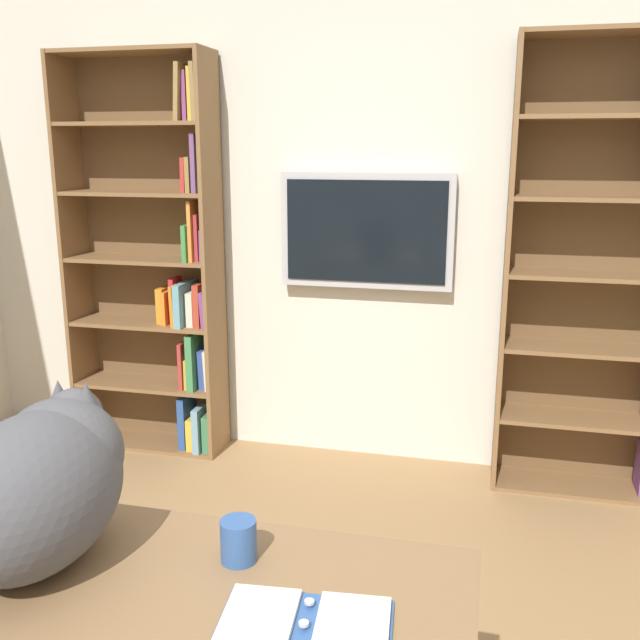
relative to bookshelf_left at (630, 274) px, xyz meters
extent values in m
cube|color=silver|center=(1.27, -0.17, 0.27)|extent=(4.52, 0.06, 2.70)
cube|color=brown|center=(0.55, 0.02, -0.01)|extent=(0.02, 0.28, 2.13)
cube|color=brown|center=(0.10, -0.11, -0.01)|extent=(0.91, 0.01, 2.13)
cube|color=brown|center=(0.10, 0.02, -1.07)|extent=(0.87, 0.27, 0.02)
cube|color=brown|center=(0.10, 0.02, -0.72)|extent=(0.87, 0.27, 0.02)
cube|color=brown|center=(0.10, 0.02, -0.36)|extent=(0.87, 0.27, 0.02)
cube|color=brown|center=(0.10, 0.02, -0.01)|extent=(0.87, 0.27, 0.02)
cube|color=brown|center=(0.10, 0.02, 0.34)|extent=(0.87, 0.27, 0.02)
cube|color=brown|center=(0.10, 0.02, 0.69)|extent=(0.87, 0.27, 0.02)
cube|color=brown|center=(0.10, 0.02, 1.05)|extent=(0.87, 0.27, 0.02)
cube|color=brown|center=(2.03, 0.02, -0.02)|extent=(0.02, 0.28, 2.12)
cube|color=brown|center=(2.84, 0.02, -0.02)|extent=(0.02, 0.28, 2.12)
cube|color=brown|center=(2.43, -0.11, -0.02)|extent=(0.83, 0.01, 2.12)
cube|color=brown|center=(2.43, 0.02, -1.07)|extent=(0.79, 0.27, 0.02)
cube|color=brown|center=(2.43, 0.02, -0.72)|extent=(0.79, 0.27, 0.02)
cube|color=brown|center=(2.43, 0.02, -0.37)|extent=(0.79, 0.27, 0.02)
cube|color=brown|center=(2.43, 0.02, -0.02)|extent=(0.79, 0.27, 0.02)
cube|color=brown|center=(2.43, 0.02, 0.33)|extent=(0.79, 0.27, 0.02)
cube|color=brown|center=(2.43, 0.02, 0.68)|extent=(0.79, 0.27, 0.02)
cube|color=brown|center=(2.43, 0.02, 1.03)|extent=(0.79, 0.27, 0.02)
cube|color=#3D7F50|center=(2.07, 0.02, -0.95)|extent=(0.04, 0.22, 0.21)
cube|color=#6D99B2|center=(2.12, 0.04, -0.93)|extent=(0.04, 0.24, 0.25)
cube|color=gold|center=(2.17, 0.02, -0.97)|extent=(0.04, 0.22, 0.18)
cube|color=#2B4D92|center=(2.22, 0.03, -0.91)|extent=(0.04, 0.19, 0.29)
cube|color=silver|center=(2.06, 0.03, -0.60)|extent=(0.03, 0.16, 0.22)
cube|color=#384F9F|center=(2.10, 0.03, -0.60)|extent=(0.04, 0.12, 0.21)
cube|color=#3E844E|center=(2.14, 0.03, -0.55)|extent=(0.04, 0.23, 0.31)
cube|color=gold|center=(2.18, 0.04, -0.63)|extent=(0.02, 0.14, 0.16)
cube|color=#AB3433|center=(2.20, 0.04, -0.58)|extent=(0.02, 0.18, 0.25)
cube|color=#7F4087|center=(2.06, 0.03, -0.26)|extent=(0.03, 0.21, 0.19)
cube|color=#B23D27|center=(2.10, 0.03, -0.24)|extent=(0.03, 0.18, 0.23)
cube|color=beige|center=(2.14, 0.04, -0.27)|extent=(0.04, 0.14, 0.18)
cube|color=#629BAD|center=(2.19, 0.04, -0.24)|extent=(0.04, 0.24, 0.23)
cube|color=orange|center=(2.23, 0.03, -0.25)|extent=(0.02, 0.22, 0.22)
cube|color=red|center=(2.26, 0.01, -0.24)|extent=(0.03, 0.12, 0.25)
cube|color=orange|center=(2.29, 0.04, -0.27)|extent=(0.02, 0.15, 0.18)
cube|color=orange|center=(2.33, 0.02, -0.26)|extent=(0.04, 0.12, 0.19)
cube|color=#814C82|center=(2.06, 0.02, 0.07)|extent=(0.02, 0.18, 0.16)
cube|color=#AD3538|center=(2.09, 0.01, 0.11)|extent=(0.02, 0.17, 0.24)
cube|color=orange|center=(2.12, 0.03, 0.15)|extent=(0.02, 0.20, 0.31)
cube|color=#3C8541|center=(2.14, 0.03, 0.09)|extent=(0.02, 0.22, 0.19)
cube|color=#35843C|center=(2.06, 0.02, 0.49)|extent=(0.03, 0.14, 0.31)
cube|color=#754A7D|center=(2.09, 0.04, 0.49)|extent=(0.02, 0.16, 0.29)
cube|color=olive|center=(2.12, 0.03, 0.43)|extent=(0.02, 0.18, 0.18)
cube|color=#B82F32|center=(2.15, 0.03, 0.43)|extent=(0.02, 0.16, 0.17)
cube|color=olive|center=(2.06, 0.03, 0.83)|extent=(0.03, 0.22, 0.27)
cube|color=gold|center=(2.09, 0.04, 0.82)|extent=(0.02, 0.14, 0.26)
cube|color=#86437F|center=(2.12, 0.04, 0.81)|extent=(0.02, 0.15, 0.24)
cube|color=olive|center=(2.15, 0.03, 0.83)|extent=(0.04, 0.23, 0.28)
cube|color=#B7B7BC|center=(1.24, -0.09, 0.15)|extent=(0.88, 0.06, 0.58)
cube|color=black|center=(1.24, -0.05, 0.15)|extent=(0.81, 0.01, 0.51)
cube|color=olive|center=(1.34, 2.32, -0.33)|extent=(1.46, 0.70, 0.03)
ellipsoid|color=#4C4C51|center=(1.54, 2.26, -0.15)|extent=(0.33, 0.48, 0.34)
ellipsoid|color=#4C4C51|center=(1.54, 2.15, -0.11)|extent=(0.28, 0.26, 0.25)
sphere|color=#4C4C51|center=(1.54, 2.09, -0.04)|extent=(0.13, 0.13, 0.13)
cone|color=#4C4C51|center=(1.50, 2.09, 0.01)|extent=(0.06, 0.06, 0.07)
cone|color=#4C4C51|center=(1.57, 2.09, 0.01)|extent=(0.06, 0.06, 0.07)
cone|color=beige|center=(1.50, 2.10, 0.00)|extent=(0.03, 0.03, 0.05)
cone|color=beige|center=(1.57, 2.10, 0.00)|extent=(0.03, 0.03, 0.05)
cube|color=#335999|center=(0.83, 2.33, -0.32)|extent=(0.17, 0.23, 0.01)
cube|color=#335999|center=(1.01, 2.35, -0.32)|extent=(0.17, 0.23, 0.01)
cube|color=#335999|center=(0.92, 2.34, -0.32)|extent=(0.05, 0.22, 0.01)
cube|color=white|center=(0.83, 2.33, -0.31)|extent=(0.16, 0.22, 0.01)
cube|color=white|center=(1.01, 2.35, -0.31)|extent=(0.16, 0.22, 0.01)
cylinder|color=silver|center=(0.92, 2.34, -0.30)|extent=(0.02, 0.02, 0.01)
cylinder|color=silver|center=(0.93, 2.27, -0.30)|extent=(0.02, 0.02, 0.01)
cylinder|color=#335999|center=(1.12, 2.14, -0.27)|extent=(0.08, 0.08, 0.10)
camera|label=1|loc=(0.62, 3.46, 0.57)|focal=39.87mm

